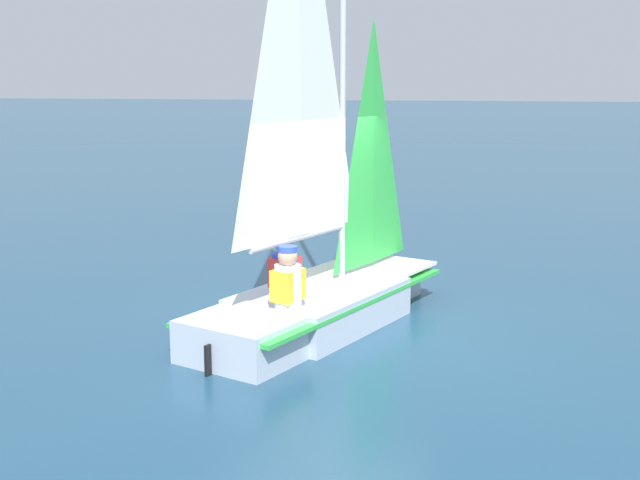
{
  "coord_description": "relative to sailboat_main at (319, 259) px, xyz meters",
  "views": [
    {
      "loc": [
        2.49,
        -9.1,
        2.91
      ],
      "look_at": [
        0.0,
        0.0,
        1.07
      ],
      "focal_mm": 45.0,
      "sensor_mm": 36.0,
      "label": 1
    }
  ],
  "objects": [
    {
      "name": "ground_plane",
      "position": [
        0.01,
        0.02,
        -0.83
      ],
      "size": [
        260.0,
        260.0,
        0.0
      ],
      "primitive_type": "plane",
      "color": "navy"
    },
    {
      "name": "sailboat_main",
      "position": [
        0.0,
        0.0,
        0.0
      ],
      "size": [
        2.51,
        4.16,
        5.98
      ],
      "rotation": [
        0.0,
        0.0,
        1.26
      ],
      "color": "#B2BCCC",
      "rests_on": "ground_plane"
    },
    {
      "name": "sailor_crew",
      "position": [
        -0.11,
        -0.9,
        -0.2
      ],
      "size": [
        0.38,
        0.4,
        1.16
      ],
      "rotation": [
        0.0,
        0.0,
        1.26
      ],
      "color": "black",
      "rests_on": "ground_plane"
    },
    {
      "name": "sailor_helm",
      "position": [
        -0.33,
        -0.31,
        -0.2
      ],
      "size": [
        0.38,
        0.4,
        1.16
      ],
      "rotation": [
        0.0,
        0.0,
        1.26
      ],
      "color": "black",
      "rests_on": "ground_plane"
    }
  ]
}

